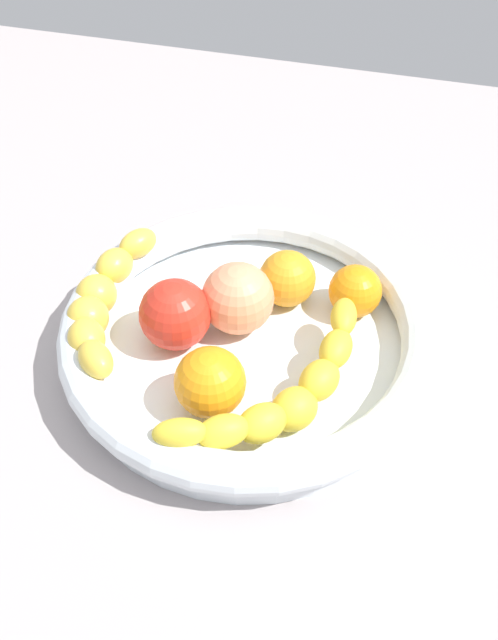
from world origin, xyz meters
The scene contains 9 objects.
kitchen_counter centered at (0.00, 0.00, 1.50)cm, with size 120.00×120.00×3.00cm, color #A49B9A.
fruit_bowl centered at (0.00, 0.00, 5.84)cm, with size 35.38×35.38×5.50cm.
banana_draped_left centered at (-5.15, 7.51, 7.71)cm, with size 14.35×20.24×5.13cm.
banana_draped_right centered at (14.09, 1.25, 7.90)cm, with size 8.41×20.58×4.75cm.
orange_front centered at (-2.09, -6.68, 7.70)cm, with size 5.60×5.60×5.60cm, color orange.
orange_mid_left centered at (1.25, 8.14, 8.01)cm, with size 6.22×6.22×6.22cm, color orange.
orange_mid_right centered at (-8.78, -6.83, 7.49)cm, with size 5.18×5.18×5.18cm, color orange.
tomato_red centered at (6.67, 1.40, 8.26)cm, with size 6.73×6.73×6.73cm, color red.
peach_blush centered at (1.64, -2.07, 8.35)cm, with size 6.91×6.91×6.91cm, color #F6966B.
Camera 1 is at (-12.67, 47.48, 57.49)cm, focal length 42.66 mm.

